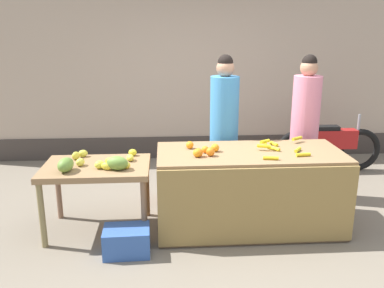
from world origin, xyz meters
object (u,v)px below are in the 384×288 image
parked_motorcycle (329,146)px  produce_sack (172,184)px  vendor_woman_pink_shirt (304,128)px  produce_crate (127,241)px  vendor_woman_blue_shirt (224,130)px

parked_motorcycle → produce_sack: (-2.37, -0.95, -0.18)m
vendor_woman_pink_shirt → produce_crate: vendor_woman_pink_shirt is taller
vendor_woman_blue_shirt → produce_sack: (-0.63, 0.05, -0.69)m
parked_motorcycle → produce_crate: (-2.83, -2.18, -0.27)m
vendor_woman_pink_shirt → vendor_woman_blue_shirt: bearing=-176.2°
vendor_woman_blue_shirt → parked_motorcycle: bearing=29.8°
vendor_woman_pink_shirt → parked_motorcycle: bearing=52.0°
vendor_woman_pink_shirt → produce_sack: (-1.64, -0.02, -0.69)m
parked_motorcycle → produce_sack: size_ratio=3.61×
parked_motorcycle → produce_crate: size_ratio=3.64×
vendor_woman_blue_shirt → vendor_woman_pink_shirt: bearing=3.8°
produce_crate → produce_sack: bearing=69.3°
vendor_woman_blue_shirt → produce_crate: 1.79m
vendor_woman_pink_shirt → produce_crate: (-2.11, -1.25, -0.78)m
produce_crate → parked_motorcycle: bearing=37.5°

